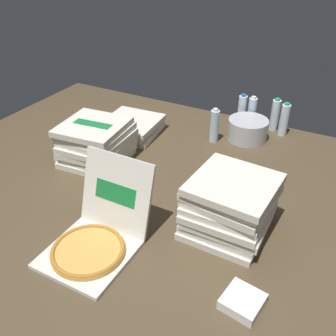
# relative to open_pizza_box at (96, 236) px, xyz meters

# --- Properties ---
(ground_plane) EXTENTS (3.20, 2.40, 0.02)m
(ground_plane) POSITION_rel_open_pizza_box_xyz_m (0.11, 0.47, -0.08)
(ground_plane) COLOR #4C3D28
(open_pizza_box) EXTENTS (0.37, 0.50, 0.38)m
(open_pizza_box) POSITION_rel_open_pizza_box_xyz_m (0.00, 0.00, 0.00)
(open_pizza_box) COLOR silver
(open_pizza_box) RESTS_ON ground_plane
(pizza_stack_left_far) EXTENTS (0.41, 0.41, 0.29)m
(pizza_stack_left_far) POSITION_rel_open_pizza_box_xyz_m (0.49, 0.41, 0.08)
(pizza_stack_left_far) COLOR silver
(pizza_stack_left_far) RESTS_ON ground_plane
(pizza_stack_right_far) EXTENTS (0.42, 0.41, 0.11)m
(pizza_stack_right_far) POSITION_rel_open_pizza_box_xyz_m (-0.48, 1.04, -0.01)
(pizza_stack_right_far) COLOR silver
(pizza_stack_right_far) RESTS_ON ground_plane
(pizza_stack_center_far) EXTENTS (0.42, 0.41, 0.26)m
(pizza_stack_center_far) POSITION_rel_open_pizza_box_xyz_m (-0.47, 0.63, 0.06)
(pizza_stack_center_far) COLOR silver
(pizza_stack_center_far) RESTS_ON ground_plane
(ice_bucket) EXTENTS (0.27, 0.27, 0.14)m
(ice_bucket) POSITION_rel_open_pizza_box_xyz_m (0.28, 1.35, 0.01)
(ice_bucket) COLOR #B7BABF
(ice_bucket) RESTS_ON ground_plane
(water_bottle_0) EXTENTS (0.06, 0.06, 0.24)m
(water_bottle_0) POSITION_rel_open_pizza_box_xyz_m (0.25, 1.54, 0.05)
(water_bottle_0) COLOR silver
(water_bottle_0) RESTS_ON ground_plane
(water_bottle_1) EXTENTS (0.06, 0.06, 0.24)m
(water_bottle_1) POSITION_rel_open_pizza_box_xyz_m (0.48, 1.53, 0.05)
(water_bottle_1) COLOR silver
(water_bottle_1) RESTS_ON ground_plane
(water_bottle_2) EXTENTS (0.06, 0.06, 0.24)m
(water_bottle_2) POSITION_rel_open_pizza_box_xyz_m (0.17, 1.54, 0.05)
(water_bottle_2) COLOR white
(water_bottle_2) RESTS_ON ground_plane
(water_bottle_3) EXTENTS (0.06, 0.06, 0.24)m
(water_bottle_3) POSITION_rel_open_pizza_box_xyz_m (0.09, 1.21, 0.05)
(water_bottle_3) COLOR silver
(water_bottle_3) RESTS_ON ground_plane
(water_bottle_4) EXTENTS (0.06, 0.06, 0.24)m
(water_bottle_4) POSITION_rel_open_pizza_box_xyz_m (0.41, 1.58, 0.05)
(water_bottle_4) COLOR silver
(water_bottle_4) RESTS_ON ground_plane
(napkin_pile) EXTENTS (0.17, 0.17, 0.05)m
(napkin_pile) POSITION_rel_open_pizza_box_xyz_m (0.70, 0.01, -0.04)
(napkin_pile) COLOR white
(napkin_pile) RESTS_ON ground_plane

